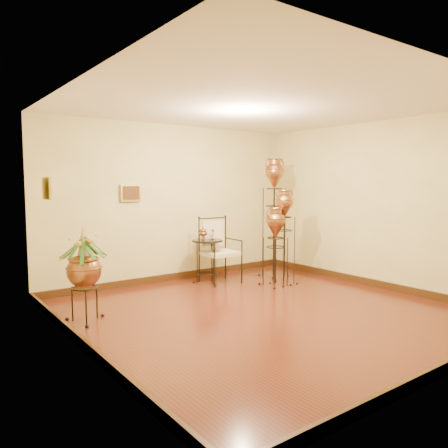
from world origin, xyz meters
TOP-DOWN VIEW (x-y plane):
  - ground at (0.00, 0.00)m, footprint 5.00×5.00m
  - room_shell at (-0.01, 0.01)m, footprint 5.02×5.02m
  - amphora_tall at (1.64, 1.61)m, footprint 0.45×0.45m
  - amphora_mid at (1.35, 1.03)m, footprint 0.42×0.42m
  - amphora_short at (1.16, 1.05)m, footprint 0.44×0.44m
  - planter_urn at (-2.15, 1.03)m, footprint 0.70×0.70m
  - armchair at (0.51, 1.77)m, footprint 0.68×0.64m
  - side_table at (0.32, 1.90)m, footprint 0.64×0.64m

SIDE VIEW (x-z plane):
  - ground at x=0.00m, z-range 0.00..0.00m
  - side_table at x=0.32m, z-range -0.08..0.89m
  - armchair at x=0.51m, z-range 0.00..1.16m
  - amphora_short at x=1.16m, z-range 0.00..1.38m
  - planter_urn at x=-2.15m, z-range 0.08..1.36m
  - amphora_mid at x=1.35m, z-range 0.01..1.68m
  - amphora_tall at x=1.64m, z-range 0.02..2.27m
  - room_shell at x=-0.01m, z-range 0.33..3.14m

